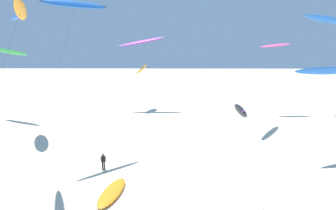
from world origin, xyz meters
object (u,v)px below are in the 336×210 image
Objects in this scene: flying_kite_8 at (142,42)px; grounded_kite_1 at (112,192)px; flying_kite_5 at (276,45)px; flying_kite_4 at (75,4)px; flying_kite_6 at (240,110)px; flying_kite_10 at (142,69)px; flying_kite_0 at (325,19)px; flying_kite_3 at (21,10)px; flying_kite_1 at (17,17)px; flying_kite_7 at (330,71)px; person_near_left at (103,161)px; flying_kite_9 at (9,52)px.

grounded_kite_1 is at bearing -88.75° from flying_kite_8.
flying_kite_5 is 0.90× the size of flying_kite_8.
flying_kite_6 is at bearing -40.78° from flying_kite_4.
flying_kite_4 reaches higher than flying_kite_10.
flying_kite_6 is at bearing -122.18° from flying_kite_0.
flying_kite_3 is 33.12m from flying_kite_10.
flying_kite_5 is (27.24, 21.36, -4.10)m from flying_kite_4.
grounded_kite_1 is at bearing -135.11° from flying_kite_0.
grounded_kite_1 is at bearing -49.33° from flying_kite_1.
flying_kite_5 is (29.03, 29.17, -2.72)m from flying_kite_3.
flying_kite_6 is 12.24m from grounded_kite_1.
flying_kite_8 is (-21.99, 23.97, 3.16)m from flying_kite_7.
flying_kite_4 is at bearing -99.87° from flying_kite_10.
flying_kite_3 is 14.76m from person_near_left.
flying_kite_10 is at bearing 48.27° from flying_kite_1.
flying_kite_6 is (15.95, -4.41, -6.76)m from flying_kite_3.
flying_kite_6 is (24.15, -20.37, -7.62)m from flying_kite_1.
flying_kite_7 is (-1.08, -21.00, -2.51)m from flying_kite_5.
person_near_left is (3.13, -4.25, -14.84)m from flying_kite_4.
flying_kite_5 is at bearing 174.72° from flying_kite_0.
flying_kite_0 is 43.03m from person_near_left.
flying_kite_10 is at bearing 173.74° from flying_kite_0.
flying_kite_8 is (14.15, 16.19, -2.93)m from flying_kite_1.
flying_kite_10 is at bearing -88.98° from flying_kite_8.
flying_kite_6 is at bearing -74.71° from flying_kite_8.
flying_kite_1 is 12.89m from flying_kite_4.
flying_kite_1 reaches higher than flying_kite_3.
flying_kite_8 is 1.18× the size of flying_kite_10.
flying_kite_9 is at bearing 134.07° from flying_kite_4.
flying_kite_8 reaches higher than flying_kite_5.
flying_kite_4 is (9.98, -8.14, 0.53)m from flying_kite_1.
flying_kite_4 reaches higher than grounded_kite_1.
flying_kite_4 reaches higher than flying_kite_7.
flying_kite_1 is 2.99× the size of grounded_kite_1.
flying_kite_3 is 8.14m from flying_kite_4.
flying_kite_1 is 1.19× the size of flying_kite_8.
flying_kite_7 is 32.68m from flying_kite_8.
person_near_left is at bearing -43.40° from flying_kite_1.
flying_kite_0 is at bearing -5.28° from flying_kite_5.
flying_kite_9 is 7.13× the size of person_near_left.
person_near_left is (-1.04, -28.58, -11.39)m from flying_kite_8.
flying_kite_7 reaches higher than person_near_left.
grounded_kite_1 is 5.28m from person_near_left.
flying_kite_4 is 25.76m from flying_kite_10.
flying_kite_6 reaches higher than flying_kite_10.
flying_kite_5 is 2.28× the size of grounded_kite_1.
person_near_left is at bearing -92.12° from flying_kite_10.
flying_kite_0 is 31.11m from flying_kite_8.
person_near_left is at bearing -53.65° from flying_kite_4.
flying_kite_4 reaches higher than flying_kite_3.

